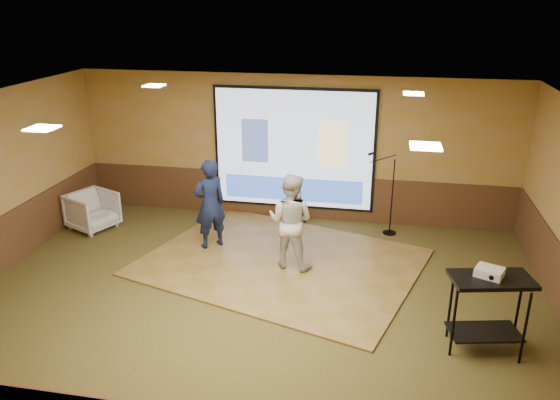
% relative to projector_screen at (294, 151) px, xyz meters
% --- Properties ---
extents(ground, '(9.00, 9.00, 0.00)m').
position_rel_projector_screen_xyz_m(ground, '(0.00, -3.44, -1.47)').
color(ground, '#293518').
rests_on(ground, ground).
extents(room_shell, '(9.04, 7.04, 3.02)m').
position_rel_projector_screen_xyz_m(room_shell, '(0.00, -3.44, 0.62)').
color(room_shell, '#A78145').
rests_on(room_shell, ground).
extents(wainscot_back, '(9.00, 0.04, 0.95)m').
position_rel_projector_screen_xyz_m(wainscot_back, '(0.00, 0.04, -1.00)').
color(wainscot_back, '#51311B').
rests_on(wainscot_back, ground).
extents(projector_screen, '(3.32, 0.06, 2.52)m').
position_rel_projector_screen_xyz_m(projector_screen, '(0.00, 0.00, 0.00)').
color(projector_screen, black).
rests_on(projector_screen, room_shell).
extents(downlight_nw, '(0.32, 0.32, 0.02)m').
position_rel_projector_screen_xyz_m(downlight_nw, '(-2.20, -1.64, 1.50)').
color(downlight_nw, '#FEE4BE').
rests_on(downlight_nw, room_shell).
extents(downlight_ne, '(0.32, 0.32, 0.02)m').
position_rel_projector_screen_xyz_m(downlight_ne, '(2.20, -1.64, 1.50)').
color(downlight_ne, '#FEE4BE').
rests_on(downlight_ne, room_shell).
extents(downlight_sw, '(0.32, 0.32, 0.02)m').
position_rel_projector_screen_xyz_m(downlight_sw, '(-2.20, -4.94, 1.50)').
color(downlight_sw, '#FEE4BE').
rests_on(downlight_sw, room_shell).
extents(downlight_se, '(0.32, 0.32, 0.02)m').
position_rel_projector_screen_xyz_m(downlight_se, '(2.20, -4.94, 1.50)').
color(downlight_se, '#FEE4BE').
rests_on(downlight_se, room_shell).
extents(dance_floor, '(5.40, 4.68, 0.03)m').
position_rel_projector_screen_xyz_m(dance_floor, '(0.14, -2.12, -1.46)').
color(dance_floor, olive).
rests_on(dance_floor, ground).
extents(player_left, '(0.72, 0.71, 1.68)m').
position_rel_projector_screen_xyz_m(player_left, '(-1.26, -1.74, -0.60)').
color(player_left, '#131B3C').
rests_on(player_left, dance_floor).
extents(player_right, '(0.93, 0.79, 1.67)m').
position_rel_projector_screen_xyz_m(player_right, '(0.33, -2.24, -0.61)').
color(player_right, beige).
rests_on(player_right, dance_floor).
extents(av_table, '(1.03, 0.54, 1.08)m').
position_rel_projector_screen_xyz_m(av_table, '(3.24, -4.08, -0.70)').
color(av_table, black).
rests_on(av_table, ground).
extents(projector, '(0.41, 0.38, 0.11)m').
position_rel_projector_screen_xyz_m(projector, '(3.21, -4.05, -0.34)').
color(projector, white).
rests_on(projector, av_table).
extents(mic_stand, '(0.65, 0.27, 1.65)m').
position_rel_projector_screen_xyz_m(mic_stand, '(1.97, -0.45, -0.98)').
color(mic_stand, black).
rests_on(mic_stand, ground).
extents(banquet_chair, '(1.10, 1.08, 0.76)m').
position_rel_projector_screen_xyz_m(banquet_chair, '(-3.87, -1.32, -1.09)').
color(banquet_chair, gray).
rests_on(banquet_chair, ground).
extents(duffel_bag, '(0.42, 0.29, 0.25)m').
position_rel_projector_screen_xyz_m(duffel_bag, '(0.10, -0.19, -1.35)').
color(duffel_bag, black).
rests_on(duffel_bag, ground).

